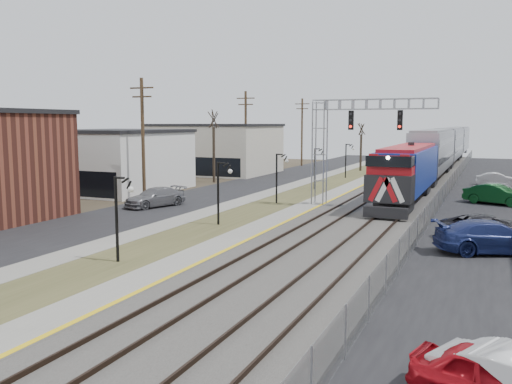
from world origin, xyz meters
The scene contains 23 objects.
ground centered at (0.00, 0.00, 0.00)m, with size 160.00×160.00×0.00m, color #473D2D.
street_west centered at (-11.50, 35.00, 0.02)m, with size 7.00×120.00×0.04m, color black.
sidewalk centered at (-7.00, 35.00, 0.04)m, with size 2.00×120.00×0.08m, color gray.
grass_median centered at (-4.00, 35.00, 0.03)m, with size 4.00×120.00×0.06m, color #444525.
platform centered at (-1.00, 35.00, 0.12)m, with size 2.00×120.00×0.24m, color gray.
ballast_bed centered at (4.00, 35.00, 0.10)m, with size 8.00×120.00×0.20m, color #595651.
platform_edge centered at (-0.12, 35.00, 0.24)m, with size 0.24×120.00×0.01m, color gold.
track_near centered at (2.00, 35.00, 0.28)m, with size 1.58×120.00×0.15m.
track_far centered at (5.50, 35.00, 0.28)m, with size 1.58×120.00×0.15m.
train centered at (5.50, 67.37, 2.92)m, with size 3.00×85.85×5.33m.
signal_gantry centered at (1.22, 27.99, 5.59)m, with size 9.00×1.07×8.15m.
lampposts centered at (-4.00, 18.29, 2.00)m, with size 0.14×62.14×4.00m.
utility_poles centered at (-14.50, 25.00, 5.00)m, with size 0.28×80.28×10.00m.
fence centered at (8.20, 35.00, 0.80)m, with size 0.04×120.00×1.60m, color gray.
buildings_west centered at (-21.00, 24.21, 3.01)m, with size 14.00×67.00×7.00m.
bare_trees centered at (-12.66, 38.91, 2.70)m, with size 12.30×42.30×5.95m.
car_lot_a centered at (12.04, 0.80, 0.68)m, with size 1.61×3.99×1.36m, color #A50C15.
car_lot_c centered at (11.58, 20.09, 0.69)m, with size 2.29×4.97×1.38m, color black.
car_lot_d centered at (11.80, 16.78, 0.81)m, with size 2.26×5.55×1.61m, color navy.
car_lot_e centered at (12.43, 37.46, 0.76)m, with size 1.80×4.48×1.53m, color slate.
car_lot_f centered at (12.04, 34.40, 0.79)m, with size 1.68×4.82×1.59m, color #0C3D17.
car_street_b centered at (-11.93, 22.75, 0.72)m, with size 2.03×4.99×1.45m, color slate.
car_lot_g centered at (12.16, 48.48, 0.66)m, with size 1.39×3.98×1.31m, color silver.
Camera 1 is at (11.59, -11.76, 6.40)m, focal length 38.00 mm.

